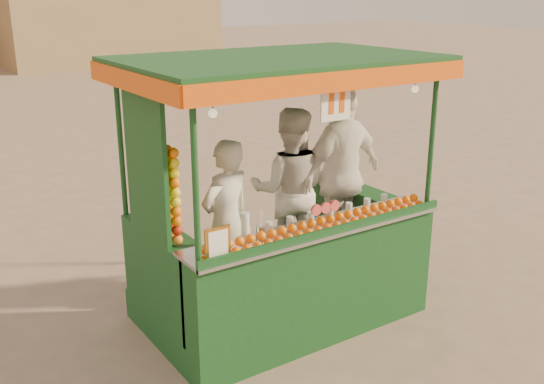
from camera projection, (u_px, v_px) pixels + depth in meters
ground at (262, 330)px, 6.07m from camera, size 90.00×90.00×0.00m
building_right at (100, 4)px, 27.96m from camera, size 9.00×6.00×5.00m
juice_cart at (279, 243)px, 6.01m from camera, size 2.84×1.84×2.58m
vendor_left at (226, 222)px, 5.82m from camera, size 0.65×0.51×1.58m
vendor_middle at (290, 190)px, 6.49m from camera, size 1.07×1.02×1.73m
vendor_right at (341, 175)px, 6.62m from camera, size 1.21×0.65×1.96m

